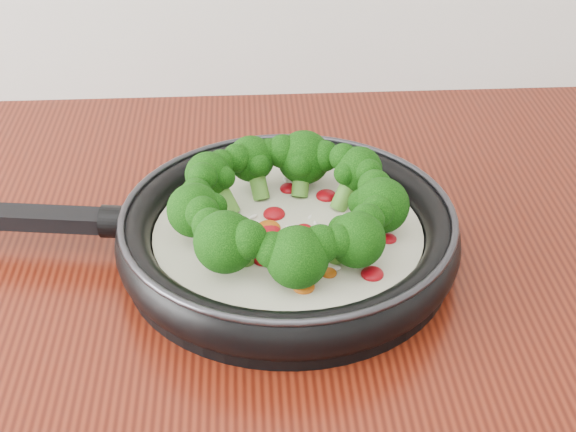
{
  "coord_description": "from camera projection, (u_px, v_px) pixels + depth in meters",
  "views": [
    {
      "loc": [
        0.07,
        0.47,
        1.37
      ],
      "look_at": [
        0.11,
        1.12,
        0.95
      ],
      "focal_mm": 51.68,
      "sensor_mm": 36.0,
      "label": 1
    }
  ],
  "objects": [
    {
      "name": "skillet",
      "position": [
        285.0,
        229.0,
        0.78
      ],
      "size": [
        0.52,
        0.37,
        0.1
      ],
      "color": "black",
      "rests_on": "counter"
    }
  ]
}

